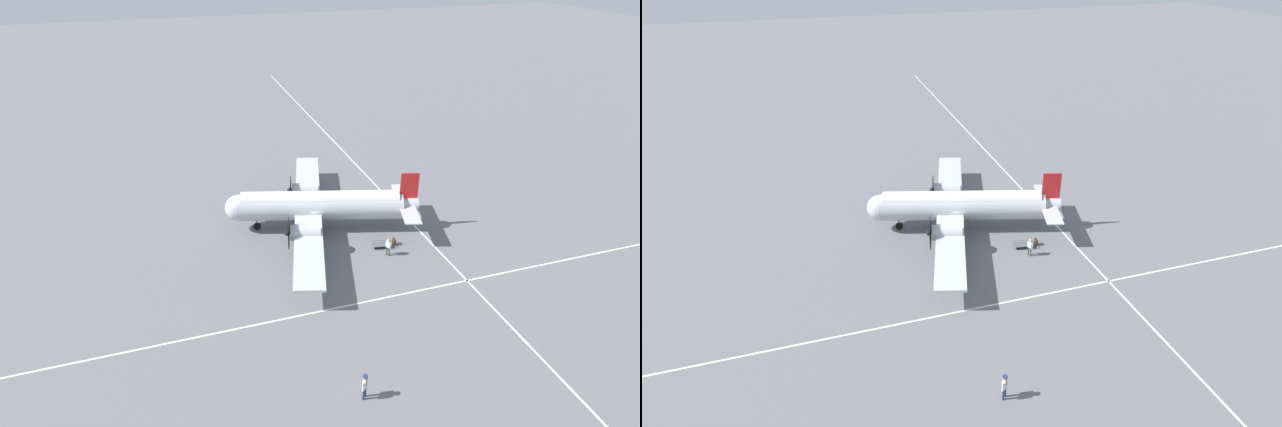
% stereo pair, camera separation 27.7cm
% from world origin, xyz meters
% --- Properties ---
extents(ground_plane, '(300.00, 300.00, 0.00)m').
position_xyz_m(ground_plane, '(0.00, 0.00, 0.00)').
color(ground_plane, slate).
extents(apron_line_eastwest, '(120.00, 0.16, 0.01)m').
position_xyz_m(apron_line_eastwest, '(0.00, -8.81, 0.00)').
color(apron_line_eastwest, silver).
rests_on(apron_line_eastwest, ground_plane).
extents(apron_line_northsouth, '(0.16, 120.00, 0.01)m').
position_xyz_m(apron_line_northsouth, '(-11.48, 0.00, 0.00)').
color(apron_line_northsouth, silver).
rests_on(apron_line_northsouth, ground_plane).
extents(airliner_main, '(24.26, 18.00, 5.64)m').
position_xyz_m(airliner_main, '(0.11, 0.39, 2.48)').
color(airliner_main, silver).
rests_on(airliner_main, ground_plane).
extents(crew_foreground, '(0.46, 0.48, 1.85)m').
position_xyz_m(crew_foreground, '(-19.83, 3.54, 1.16)').
color(crew_foreground, navy).
rests_on(crew_foreground, ground_plane).
extents(passenger_boarding, '(0.50, 0.35, 1.66)m').
position_xyz_m(passenger_boarding, '(-6.14, -4.24, 1.02)').
color(passenger_boarding, '#473D2D').
rests_on(passenger_boarding, ground_plane).
extents(suitcase_near_door, '(0.45, 0.20, 0.64)m').
position_xyz_m(suitcase_near_door, '(-4.75, -5.47, 0.30)').
color(suitcase_near_door, '#47331E').
rests_on(suitcase_near_door, ground_plane).
extents(baggage_cart, '(1.30, 1.80, 0.56)m').
position_xyz_m(baggage_cart, '(-4.69, -4.32, 0.27)').
color(baggage_cart, '#56565B').
rests_on(baggage_cart, ground_plane).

